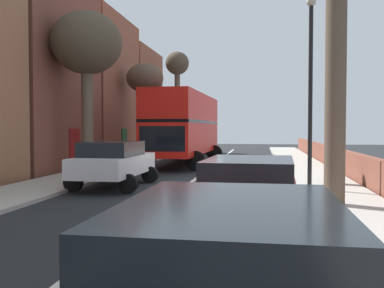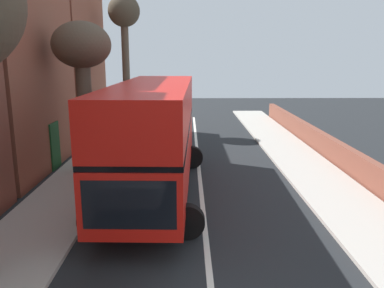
# 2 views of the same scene
# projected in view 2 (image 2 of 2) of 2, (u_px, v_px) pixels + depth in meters

# --- Properties ---
(double_decker_bus) EXTENTS (3.78, 10.45, 4.06)m
(double_decker_bus) POSITION_uv_depth(u_px,v_px,m) (154.00, 132.00, 13.86)
(double_decker_bus) COLOR red
(double_decker_bus) RESTS_ON ground
(parked_car_white_left_3) EXTENTS (2.59, 4.47, 1.61)m
(parked_car_white_left_3) POSITION_uv_depth(u_px,v_px,m) (157.00, 120.00, 25.36)
(parked_car_white_left_3) COLOR silver
(parked_car_white_left_3) RESTS_ON ground
(street_tree_left_2) EXTENTS (2.46, 2.46, 6.30)m
(street_tree_left_2) POSITION_uv_depth(u_px,v_px,m) (82.00, 55.00, 16.35)
(street_tree_left_2) COLOR brown
(street_tree_left_2) RESTS_ON sidewalk_left
(street_tree_left_4) EXTENTS (2.04, 2.04, 8.71)m
(street_tree_left_4) POSITION_uv_depth(u_px,v_px,m) (124.00, 22.00, 25.15)
(street_tree_left_4) COLOR brown
(street_tree_left_4) RESTS_ON sidewalk_left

